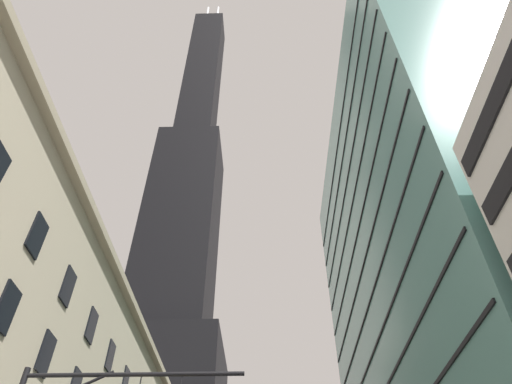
% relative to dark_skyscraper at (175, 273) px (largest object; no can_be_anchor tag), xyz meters
% --- Properties ---
extents(dark_skyscraper, '(25.99, 25.99, 209.61)m').
position_rel_dark_skyscraper_xyz_m(dark_skyscraper, '(0.00, 0.00, 0.00)').
color(dark_skyscraper, black).
rests_on(dark_skyscraper, ground).
extents(glass_office_midrise, '(18.03, 45.52, 54.50)m').
position_rel_dark_skyscraper_xyz_m(glass_office_midrise, '(41.14, -54.24, -36.84)').
color(glass_office_midrise, slate).
rests_on(glass_office_midrise, ground).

